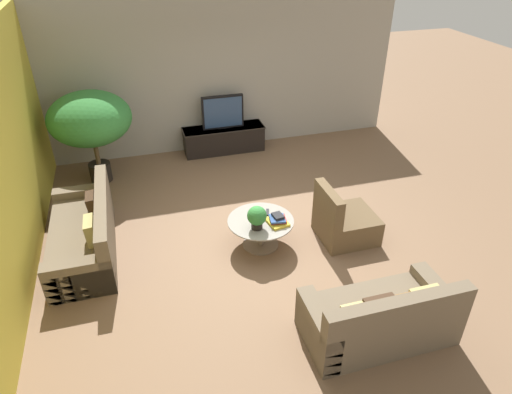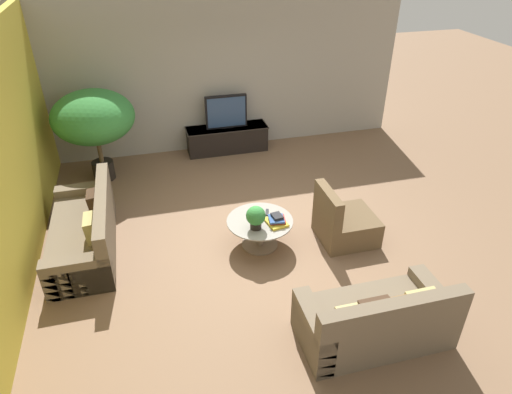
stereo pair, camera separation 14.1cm
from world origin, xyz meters
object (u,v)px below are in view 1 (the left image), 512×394
object	(u,v)px
media_console	(224,139)
armchair_wicker	(344,222)
coffee_table	(261,228)
television	(223,112)
potted_palm_tall	(90,120)
couch_near_entry	(380,318)
potted_plant_tabletop	(257,217)
couch_by_wall	(86,235)

from	to	relation	value
media_console	armchair_wicker	size ratio (longest dim) A/B	1.90
coffee_table	armchair_wicker	xyz separation A→B (m)	(1.23, -0.17, -0.03)
television	potted_palm_tall	distance (m)	2.51
coffee_table	couch_near_entry	xyz separation A→B (m)	(0.79, -2.02, -0.01)
television	couch_near_entry	size ratio (longest dim) A/B	0.49
couch_near_entry	potted_plant_tabletop	world-z (taller)	couch_near_entry
television	couch_near_entry	bearing A→B (deg)	-83.39
media_console	couch_near_entry	bearing A→B (deg)	-83.39
couch_by_wall	coffee_table	bearing A→B (deg)	77.21
potted_palm_tall	potted_plant_tabletop	world-z (taller)	potted_palm_tall
coffee_table	couch_near_entry	bearing A→B (deg)	-68.51
media_console	television	size ratio (longest dim) A/B	1.99
media_console	couch_by_wall	bearing A→B (deg)	-134.23
couch_near_entry	media_console	bearing A→B (deg)	-83.39
coffee_table	armchair_wicker	world-z (taller)	armchair_wicker
couch_near_entry	couch_by_wall	bearing A→B (deg)	-38.63
coffee_table	potted_plant_tabletop	bearing A→B (deg)	-122.00
armchair_wicker	potted_palm_tall	bearing A→B (deg)	50.87
television	armchair_wicker	world-z (taller)	television
potted_plant_tabletop	couch_by_wall	bearing A→B (deg)	162.83
coffee_table	couch_by_wall	distance (m)	2.48
media_console	couch_by_wall	xyz separation A→B (m)	(-2.60, -2.67, 0.02)
couch_by_wall	armchair_wicker	size ratio (longest dim) A/B	2.37
coffee_table	couch_by_wall	xyz separation A→B (m)	(-2.42, 0.55, -0.02)
armchair_wicker	potted_palm_tall	world-z (taller)	potted_palm_tall
media_console	television	xyz separation A→B (m)	(-0.00, -0.00, 0.57)
television	couch_near_entry	distance (m)	5.30
couch_by_wall	potted_plant_tabletop	bearing A→B (deg)	72.83
couch_by_wall	potted_plant_tabletop	world-z (taller)	couch_by_wall
media_console	couch_near_entry	world-z (taller)	couch_near_entry
media_console	couch_near_entry	distance (m)	5.27
potted_plant_tabletop	armchair_wicker	bearing A→B (deg)	0.02
couch_by_wall	couch_near_entry	size ratio (longest dim) A/B	1.22
armchair_wicker	media_console	bearing A→B (deg)	17.09
couch_near_entry	armchair_wicker	bearing A→B (deg)	-103.22
potted_palm_tall	potted_plant_tabletop	size ratio (longest dim) A/B	4.82
media_console	coffee_table	distance (m)	3.23
coffee_table	potted_plant_tabletop	size ratio (longest dim) A/B	2.77
armchair_wicker	couch_near_entry	bearing A→B (deg)	166.78
media_console	television	distance (m)	0.57
television	potted_palm_tall	bearing A→B (deg)	-166.71
potted_palm_tall	television	bearing A→B (deg)	13.29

